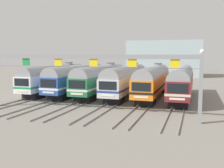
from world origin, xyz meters
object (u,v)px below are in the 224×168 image
at_px(commuter_train_white, 55,77).
at_px(commuter_train_maroon, 182,81).
at_px(commuter_train_orange, 153,80).
at_px(commuter_train_silver, 126,79).
at_px(commuter_train_green, 101,78).
at_px(catenary_gantry, 76,65).
at_px(commuter_train_blue, 78,78).

xyz_separation_m(commuter_train_white, commuter_train_maroon, (20.77, -0.00, -0.00)).
bearing_deg(commuter_train_orange, commuter_train_silver, 180.00).
bearing_deg(commuter_train_green, commuter_train_silver, 0.00).
bearing_deg(commuter_train_orange, commuter_train_white, 180.00).
distance_m(commuter_train_orange, catenary_gantry, 15.11).
bearing_deg(commuter_train_blue, commuter_train_maroon, 0.00).
height_order(commuter_train_orange, commuter_train_maroon, commuter_train_orange).
bearing_deg(commuter_train_silver, commuter_train_green, 180.00).
xyz_separation_m(commuter_train_white, commuter_train_green, (8.31, 0.00, 0.00)).
distance_m(commuter_train_green, commuter_train_maroon, 12.46).
distance_m(commuter_train_green, catenary_gantry, 13.92).
bearing_deg(commuter_train_maroon, commuter_train_silver, 179.97).
xyz_separation_m(commuter_train_green, catenary_gantry, (2.08, -13.50, 2.67)).
relative_size(commuter_train_white, catenary_gantry, 0.69).
relative_size(commuter_train_white, commuter_train_silver, 1.00).
bearing_deg(commuter_train_silver, commuter_train_maroon, -0.03).
relative_size(commuter_train_silver, commuter_train_orange, 1.00).
height_order(commuter_train_blue, commuter_train_maroon, same).
xyz_separation_m(commuter_train_orange, catenary_gantry, (-6.23, -13.50, 2.67)).
relative_size(commuter_train_green, commuter_train_silver, 1.00).
bearing_deg(commuter_train_orange, catenary_gantry, -114.78).
height_order(commuter_train_silver, commuter_train_maroon, commuter_train_silver).
bearing_deg(commuter_train_blue, commuter_train_silver, 0.03).
bearing_deg(catenary_gantry, commuter_train_silver, 81.25).
bearing_deg(commuter_train_white, commuter_train_green, 0.00).
bearing_deg(commuter_train_maroon, commuter_train_green, 179.98).
height_order(commuter_train_white, commuter_train_maroon, commuter_train_white).
distance_m(commuter_train_silver, commuter_train_maroon, 8.31).
xyz_separation_m(commuter_train_silver, commuter_train_orange, (4.15, 0.00, 0.00)).
height_order(commuter_train_green, catenary_gantry, catenary_gantry).
bearing_deg(commuter_train_green, catenary_gantry, -81.25).
distance_m(commuter_train_white, commuter_train_silver, 12.46).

